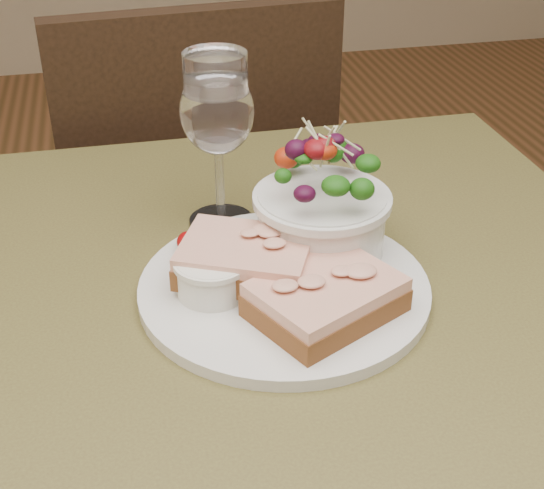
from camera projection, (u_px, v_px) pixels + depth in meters
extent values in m
cube|color=#493D1F|center=(260.00, 326.00, 0.70)|extent=(0.80, 0.80, 0.04)
cylinder|color=black|center=(422.00, 355.00, 1.25)|extent=(0.05, 0.05, 0.71)
cube|color=black|center=(185.00, 227.00, 1.41)|extent=(0.46, 0.46, 0.04)
cube|color=black|center=(203.00, 160.00, 1.14)|extent=(0.42, 0.08, 0.45)
cube|color=black|center=(192.00, 323.00, 1.53)|extent=(0.39, 0.39, 0.45)
cylinder|color=silver|center=(284.00, 288.00, 0.71)|extent=(0.27, 0.27, 0.01)
cube|color=#532C16|center=(326.00, 303.00, 0.66)|extent=(0.15, 0.14, 0.02)
cube|color=#FFF0C1|center=(326.00, 287.00, 0.65)|extent=(0.15, 0.13, 0.01)
cube|color=#532C16|center=(246.00, 263.00, 0.70)|extent=(0.15, 0.13, 0.02)
cube|color=#FFF0C1|center=(246.00, 248.00, 0.69)|extent=(0.14, 0.13, 0.01)
cylinder|color=white|center=(212.00, 276.00, 0.69)|extent=(0.06, 0.06, 0.04)
cylinder|color=brown|center=(211.00, 262.00, 0.68)|extent=(0.06, 0.06, 0.01)
cylinder|color=silver|center=(321.00, 221.00, 0.74)|extent=(0.13, 0.13, 0.06)
ellipsoid|color=#113609|center=(323.00, 170.00, 0.71)|extent=(0.11, 0.11, 0.06)
ellipsoid|color=#113609|center=(202.00, 240.00, 0.76)|extent=(0.04, 0.04, 0.01)
sphere|color=maroon|center=(188.00, 242.00, 0.75)|extent=(0.02, 0.02, 0.02)
cylinder|color=white|center=(221.00, 220.00, 0.83)|extent=(0.07, 0.07, 0.00)
cylinder|color=white|center=(220.00, 182.00, 0.80)|extent=(0.01, 0.01, 0.09)
ellipsoid|color=white|center=(217.00, 111.00, 0.76)|extent=(0.08, 0.08, 0.09)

